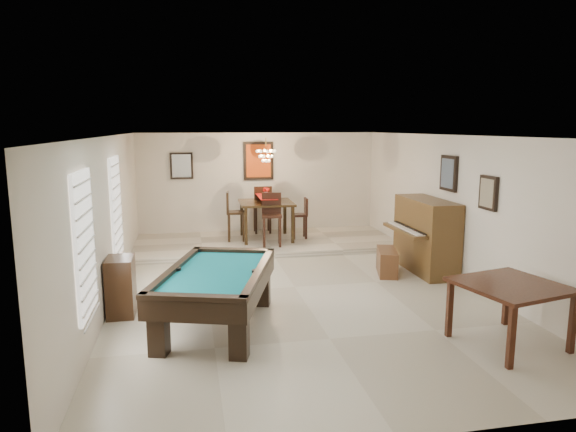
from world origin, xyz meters
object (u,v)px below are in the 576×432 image
object	(u,v)px
dining_chair_south	(272,220)
dining_chair_east	(299,218)
dining_chair_north	(262,209)
dining_chair_west	(236,216)
dining_table	(266,218)
square_table	(509,314)
flower_vase	(266,192)
apothecary_chest	(121,286)
piano_bench	(387,262)
upright_piano	(418,236)
pool_table	(217,299)
chandelier	(266,151)

from	to	relation	value
dining_chair_south	dining_chair_east	bearing A→B (deg)	48.39
dining_chair_south	dining_chair_north	size ratio (longest dim) A/B	0.99
dining_chair_west	dining_table	bearing A→B (deg)	-84.23
square_table	flower_vase	world-z (taller)	flower_vase
apothecary_chest	piano_bench	bearing A→B (deg)	15.14
apothecary_chest	dining_chair_east	world-z (taller)	dining_chair_east
apothecary_chest	square_table	bearing A→B (deg)	-22.43
dining_chair_south	dining_chair_west	distance (m)	1.01
square_table	dining_chair_east	distance (m)	6.34
piano_bench	dining_chair_east	world-z (taller)	dining_chair_east
square_table	apothecary_chest	xyz separation A→B (m)	(-4.96, 2.05, 0.03)
flower_vase	dining_chair_south	size ratio (longest dim) A/B	0.19
apothecary_chest	dining_chair_north	xyz separation A→B (m)	(2.82, 4.97, 0.28)
dining_table	dining_chair_north	world-z (taller)	dining_chair_north
upright_piano	dining_chair_east	xyz separation A→B (m)	(-1.70, 2.82, -0.10)
pool_table	dining_chair_north	world-z (taller)	dining_chair_north
piano_bench	dining_chair_south	bearing A→B (deg)	129.62
dining_chair_north	dining_chair_east	size ratio (longest dim) A/B	1.23
dining_chair_north	pool_table	bearing A→B (deg)	77.52
piano_bench	chandelier	world-z (taller)	chandelier
piano_bench	dining_table	bearing A→B (deg)	122.41
dining_table	dining_chair_south	bearing A→B (deg)	-88.62
dining_chair_east	dining_chair_west	bearing A→B (deg)	-86.73
dining_chair_west	piano_bench	bearing A→B (deg)	-132.86
upright_piano	dining_chair_east	world-z (taller)	upright_piano
apothecary_chest	dining_chair_north	bearing A→B (deg)	60.38
dining_table	dining_chair_south	size ratio (longest dim) A/B	1.04
dining_chair_south	pool_table	bearing A→B (deg)	-101.70
square_table	dining_chair_south	size ratio (longest dim) A/B	1.00
pool_table	upright_piano	distance (m)	4.46
pool_table	chandelier	distance (m)	5.27
flower_vase	upright_piano	bearing A→B (deg)	-48.88
pool_table	apothecary_chest	size ratio (longest dim) A/B	2.75
dining_table	chandelier	size ratio (longest dim) A/B	2.04
dining_table	dining_chair_west	xyz separation A→B (m)	(-0.71, 0.00, 0.06)
apothecary_chest	pool_table	bearing A→B (deg)	-28.66
flower_vase	dining_chair_east	world-z (taller)	flower_vase
pool_table	square_table	world-z (taller)	square_table
square_table	piano_bench	size ratio (longest dim) A/B	1.39
dining_chair_west	square_table	bearing A→B (deg)	-149.42
dining_table	flower_vase	distance (m)	0.62
piano_bench	dining_chair_north	world-z (taller)	dining_chair_north
apothecary_chest	dining_chair_north	size ratio (longest dim) A/B	0.73
upright_piano	dining_chair_south	xyz separation A→B (m)	(-2.47, 2.15, 0.01)
upright_piano	piano_bench	distance (m)	0.79
dining_chair_east	dining_table	bearing A→B (deg)	-87.78
piano_bench	dining_table	world-z (taller)	dining_table
dining_table	dining_chair_east	xyz separation A→B (m)	(0.79, -0.03, -0.03)
dining_table	piano_bench	bearing A→B (deg)	-57.59
upright_piano	dining_chair_north	size ratio (longest dim) A/B	1.41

